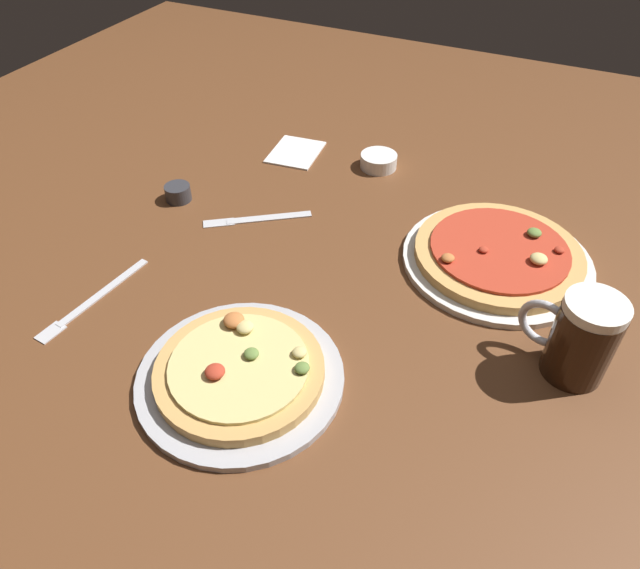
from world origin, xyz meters
The scene contains 9 objects.
ground_plane centered at (0.00, 0.00, -0.01)m, with size 2.40×2.40×0.03m, color brown.
pizza_plate_near centered at (-0.02, -0.22, 0.02)m, with size 0.30×0.30×0.05m.
pizza_plate_far centered at (0.25, 0.21, 0.02)m, with size 0.33×0.33×0.05m.
beer_mug_dark centered at (0.40, 0.01, 0.07)m, with size 0.14×0.09×0.14m.
ramekin_sauce centered at (-0.38, 0.13, 0.02)m, with size 0.05×0.05×0.03m, color #333338.
ramekin_butter centered at (-0.06, 0.43, 0.02)m, with size 0.08×0.08×0.03m, color white.
napkin_folded centered at (-0.25, 0.40, 0.00)m, with size 0.10×0.13×0.01m, color white.
fork_left centered at (-0.33, -0.18, 0.00)m, with size 0.05×0.23×0.01m.
knife_right centered at (-0.20, 0.14, 0.00)m, with size 0.18×0.14×0.01m.
Camera 1 is at (0.31, -0.66, 0.67)m, focal length 33.01 mm.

